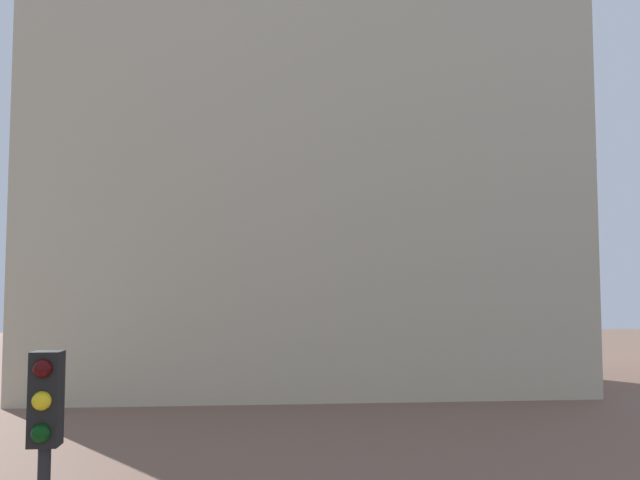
# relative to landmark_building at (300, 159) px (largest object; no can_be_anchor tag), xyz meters

# --- Properties ---
(landmark_building) EXTENTS (25.20, 10.22, 38.24)m
(landmark_building) POSITION_rel_landmark_building_xyz_m (0.00, 0.00, 0.00)
(landmark_building) COLOR beige
(landmark_building) RESTS_ON ground_plane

